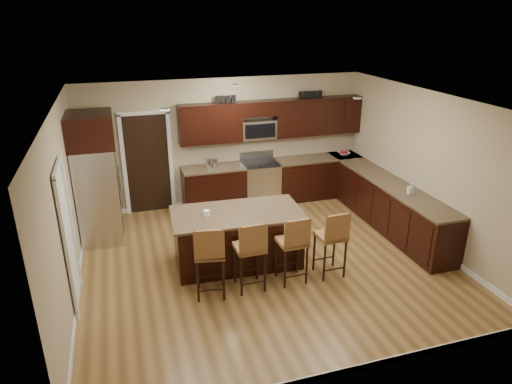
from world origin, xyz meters
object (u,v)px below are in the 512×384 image
object	(u,v)px
range	(260,182)
refrigerator	(96,177)
stool_mid	(251,248)
stool_extra	(333,236)
stool_left	(210,254)
stool_right	(294,242)
island	(238,239)

from	to	relation	value
range	refrigerator	xyz separation A→B (m)	(-3.30, -0.77, 0.74)
stool_mid	stool_extra	world-z (taller)	stool_mid
stool_left	refrigerator	xyz separation A→B (m)	(-1.53, 2.42, 0.49)
stool_mid	stool_right	world-z (taller)	stool_mid
range	stool_extra	xyz separation A→B (m)	(0.17, -3.19, 0.23)
island	stool_mid	distance (m)	0.89
stool_left	stool_extra	distance (m)	1.94
range	stool_mid	distance (m)	3.40
stool_mid	refrigerator	world-z (taller)	refrigerator
island	refrigerator	size ratio (longest dim) A/B	0.92
stool_right	island	bearing A→B (deg)	125.57
island	stool_right	distance (m)	1.11
refrigerator	stool_extra	world-z (taller)	refrigerator
refrigerator	stool_left	bearing A→B (deg)	-57.74
range	stool_left	distance (m)	3.65
range	island	world-z (taller)	range
range	refrigerator	bearing A→B (deg)	-166.93
island	stool_left	world-z (taller)	stool_left
range	stool_right	xyz separation A→B (m)	(-0.48, -3.19, 0.23)
range	stool_mid	size ratio (longest dim) A/B	0.97
island	stool_extra	xyz separation A→B (m)	(1.31, -0.85, 0.27)
stool_mid	stool_right	size ratio (longest dim) A/B	1.01
stool_mid	refrigerator	size ratio (longest dim) A/B	0.48
stool_left	island	bearing A→B (deg)	63.42
stool_left	stool_right	distance (m)	1.29
island	refrigerator	world-z (taller)	refrigerator
range	island	xyz separation A→B (m)	(-1.14, -2.34, -0.04)
stool_left	refrigerator	size ratio (longest dim) A/B	0.49
range	refrigerator	size ratio (longest dim) A/B	0.47
stool_left	stool_right	xyz separation A→B (m)	(1.29, 0.00, -0.02)
range	stool_right	world-z (taller)	stool_right
island	range	bearing A→B (deg)	67.08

